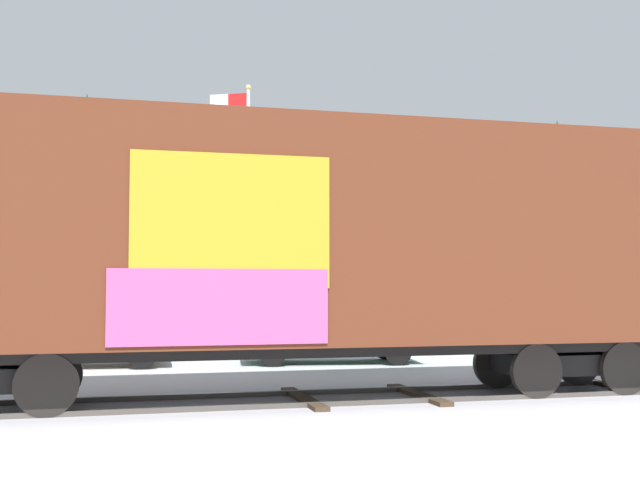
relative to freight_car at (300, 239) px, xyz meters
name	(u,v)px	position (x,y,z in m)	size (l,w,h in m)	color
ground_plane	(308,400)	(0.14, 0.00, -2.67)	(260.00, 260.00, 0.00)	#B2B5BC
track	(291,399)	(-0.15, 0.01, -2.63)	(60.02, 3.81, 0.08)	#4C4742
freight_car	(300,239)	(0.00, 0.00, 0.00)	(13.36, 3.15, 4.78)	#5B2B19
flagpole	(241,182)	(1.40, 12.96, 2.66)	(1.26, 0.79, 8.54)	silver
hillside	(129,233)	(0.10, 61.20, 4.07)	(151.53, 32.48, 17.59)	silver
parked_car_tan	(79,329)	(-3.57, 6.85, -1.78)	(4.19, 2.10, 1.74)	#9E8966
parked_car_green	(329,327)	(2.37, 6.22, -1.78)	(4.63, 2.44, 1.79)	#1E5933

